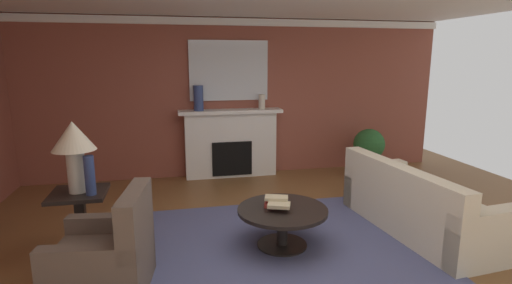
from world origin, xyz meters
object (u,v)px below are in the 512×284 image
at_px(fireplace, 231,145).
at_px(sofa, 418,208).
at_px(vase_on_side_table, 90,175).
at_px(potted_plant, 369,147).
at_px(side_table, 81,219).
at_px(table_lamp, 74,143).
at_px(armchair_near_window, 106,260).
at_px(vase_mantel_left, 198,98).
at_px(mantel_mirror, 229,71).
at_px(vase_mantel_right, 262,102).
at_px(coffee_table, 282,218).

distance_m(fireplace, sofa, 3.36).
height_order(vase_on_side_table, potted_plant, vase_on_side_table).
relative_size(fireplace, side_table, 2.57).
xyz_separation_m(side_table, table_lamp, (0.00, 0.00, 0.82)).
bearing_deg(sofa, potted_plant, 75.92).
distance_m(fireplace, potted_plant, 2.50).
bearing_deg(armchair_near_window, vase_mantel_left, 71.83).
relative_size(mantel_mirror, potted_plant, 1.65).
xyz_separation_m(sofa, potted_plant, (0.60, 2.39, 0.19)).
distance_m(mantel_mirror, potted_plant, 2.87).
bearing_deg(vase_mantel_left, sofa, -48.50).
height_order(sofa, vase_mantel_right, vase_mantel_right).
bearing_deg(mantel_mirror, table_lamp, -126.94).
distance_m(mantel_mirror, vase_on_side_table, 3.47).
bearing_deg(vase_mantel_left, mantel_mirror, 17.18).
height_order(fireplace, mantel_mirror, mantel_mirror).
height_order(table_lamp, vase_on_side_table, table_lamp).
bearing_deg(vase_on_side_table, side_table, 141.34).
relative_size(sofa, coffee_table, 2.18).
relative_size(mantel_mirror, armchair_near_window, 1.45).
height_order(armchair_near_window, vase_mantel_left, vase_mantel_left).
height_order(sofa, armchair_near_window, armchair_near_window).
bearing_deg(potted_plant, fireplace, 171.00).
height_order(side_table, vase_mantel_right, vase_mantel_right).
height_order(fireplace, vase_mantel_right, vase_mantel_right).
xyz_separation_m(vase_mantel_right, potted_plant, (1.91, -0.34, -0.84)).
height_order(coffee_table, vase_on_side_table, vase_on_side_table).
distance_m(armchair_near_window, vase_mantel_left, 3.65).
relative_size(table_lamp, vase_mantel_left, 1.76).
distance_m(sofa, armchair_near_window, 3.55).
height_order(fireplace, table_lamp, table_lamp).
bearing_deg(potted_plant, side_table, -154.31).
bearing_deg(mantel_mirror, vase_mantel_right, -17.18).
distance_m(table_lamp, vase_mantel_right, 3.56).
height_order(fireplace, armchair_near_window, fireplace).
bearing_deg(table_lamp, potted_plant, 25.69).
bearing_deg(table_lamp, vase_mantel_right, 44.31).
relative_size(mantel_mirror, vase_mantel_left, 3.22).
bearing_deg(side_table, armchair_near_window, -65.82).
height_order(mantel_mirror, coffee_table, mantel_mirror).
xyz_separation_m(coffee_table, table_lamp, (-2.14, 0.29, 0.89)).
bearing_deg(sofa, armchair_near_window, -170.70).
distance_m(sofa, vase_mantel_right, 3.20).
bearing_deg(armchair_near_window, fireplace, 64.02).
relative_size(coffee_table, vase_mantel_left, 2.34).
bearing_deg(fireplace, coffee_table, -87.07).
bearing_deg(armchair_near_window, side_table, 114.18).
height_order(armchair_near_window, vase_mantel_right, vase_mantel_right).
xyz_separation_m(fireplace, armchair_near_window, (-1.63, -3.35, -0.26)).
bearing_deg(armchair_near_window, coffee_table, 16.32).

